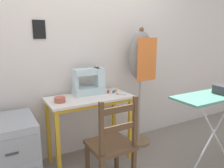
% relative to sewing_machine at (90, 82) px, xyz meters
% --- Properties ---
extents(wall_back, '(10.00, 0.06, 2.55)m').
position_rel_sewing_machine_xyz_m(wall_back, '(-0.07, 0.19, 0.36)').
color(wall_back, silver).
rests_on(wall_back, ground_plane).
extents(sewing_table, '(0.94, 0.46, 0.78)m').
position_rel_sewing_machine_xyz_m(sewing_table, '(-0.07, -0.12, -0.27)').
color(sewing_table, silver).
rests_on(sewing_table, ground_plane).
extents(sewing_machine, '(0.37, 0.19, 0.33)m').
position_rel_sewing_machine_xyz_m(sewing_machine, '(0.00, 0.00, 0.00)').
color(sewing_machine, silver).
rests_on(sewing_machine, sewing_table).
extents(fabric_bowl, '(0.11, 0.11, 0.06)m').
position_rel_sewing_machine_xyz_m(fabric_bowl, '(-0.41, -0.15, -0.11)').
color(fabric_bowl, '#B25647').
rests_on(fabric_bowl, sewing_table).
extents(scissors, '(0.10, 0.11, 0.01)m').
position_rel_sewing_machine_xyz_m(scissors, '(0.28, -0.20, -0.14)').
color(scissors, silver).
rests_on(scissors, sewing_table).
extents(thread_spool_near_machine, '(0.03, 0.03, 0.04)m').
position_rel_sewing_machine_xyz_m(thread_spool_near_machine, '(0.20, -0.07, -0.12)').
color(thread_spool_near_machine, red).
rests_on(thread_spool_near_machine, sewing_table).
extents(thread_spool_mid_table, '(0.04, 0.04, 0.03)m').
position_rel_sewing_machine_xyz_m(thread_spool_mid_table, '(0.25, -0.11, -0.13)').
color(thread_spool_mid_table, '#2875C1').
rests_on(thread_spool_mid_table, sewing_table).
extents(thread_spool_far_edge, '(0.04, 0.04, 0.03)m').
position_rel_sewing_machine_xyz_m(thread_spool_far_edge, '(0.30, -0.07, -0.12)').
color(thread_spool_far_edge, orange).
rests_on(thread_spool_far_edge, sewing_table).
extents(wooden_chair, '(0.40, 0.38, 0.92)m').
position_rel_sewing_machine_xyz_m(wooden_chair, '(-0.08, -0.64, -0.48)').
color(wooden_chair, '#513823').
rests_on(wooden_chair, ground_plane).
extents(filing_cabinet, '(0.47, 0.57, 0.69)m').
position_rel_sewing_machine_xyz_m(filing_cabinet, '(-0.92, -0.19, -0.57)').
color(filing_cabinet, '#93999E').
rests_on(filing_cabinet, ground_plane).
extents(dress_form, '(0.34, 0.32, 1.55)m').
position_rel_sewing_machine_xyz_m(dress_form, '(0.69, -0.04, 0.20)').
color(dress_form, '#846647').
rests_on(dress_form, ground_plane).
extents(ironing_board, '(1.06, 0.35, 0.86)m').
position_rel_sewing_machine_xyz_m(ironing_board, '(1.04, -0.92, -0.11)').
color(ironing_board, '#518E7A').
rests_on(ironing_board, ground_plane).
extents(storage_box, '(0.21, 0.15, 0.09)m').
position_rel_sewing_machine_xyz_m(storage_box, '(1.11, -0.94, -0.02)').
color(storage_box, '#333338').
rests_on(storage_box, ironing_board).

